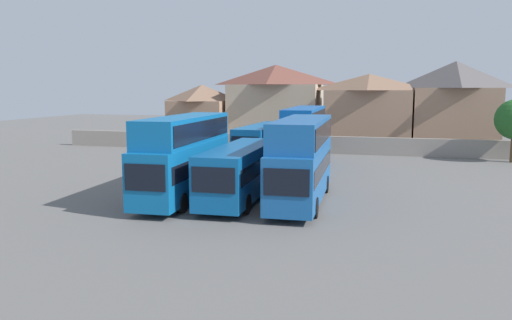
# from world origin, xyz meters

# --- Properties ---
(ground) EXTENTS (140.00, 140.00, 0.00)m
(ground) POSITION_xyz_m (0.00, 18.00, 0.00)
(ground) COLOR #605E5B
(depot_boundary_wall) EXTENTS (56.00, 0.50, 1.80)m
(depot_boundary_wall) POSITION_xyz_m (0.00, 23.67, 0.90)
(depot_boundary_wall) COLOR gray
(depot_boundary_wall) RESTS_ON ground
(bus_1) EXTENTS (2.91, 11.01, 5.03)m
(bus_1) POSITION_xyz_m (-3.64, -0.26, 2.83)
(bus_1) COLOR #0D5E9E
(bus_1) RESTS_ON ground
(bus_2) EXTENTS (2.90, 10.66, 3.26)m
(bus_2) POSITION_xyz_m (-0.22, 0.21, 1.87)
(bus_2) COLOR #0D5697
(bus_2) RESTS_ON ground
(bus_3) EXTENTS (2.97, 10.84, 4.95)m
(bus_3) POSITION_xyz_m (3.44, 0.46, 2.79)
(bus_3) COLOR #17559A
(bus_3) RESTS_ON ground
(bus_4) EXTENTS (2.80, 10.67, 3.55)m
(bus_4) POSITION_xyz_m (-2.19, 13.79, 2.02)
(bus_4) COLOR #1361A7
(bus_4) RESTS_ON ground
(bus_5) EXTENTS (2.91, 11.82, 5.07)m
(bus_5) POSITION_xyz_m (1.33, 14.03, 2.86)
(bus_5) COLOR #0D51A7
(bus_5) RESTS_ON ground
(house_terrace_left) EXTENTS (7.41, 7.34, 7.15)m
(house_terrace_left) POSITION_xyz_m (-14.86, 32.10, 3.65)
(house_terrace_left) COLOR #9E7A60
(house_terrace_left) RESTS_ON ground
(house_terrace_centre) EXTENTS (11.41, 7.33, 9.57)m
(house_terrace_centre) POSITION_xyz_m (-5.48, 33.08, 4.88)
(house_terrace_centre) COLOR tan
(house_terrace_centre) RESTS_ON ground
(house_terrace_right) EXTENTS (9.98, 7.53, 8.35)m
(house_terrace_right) POSITION_xyz_m (5.89, 31.56, 4.25)
(house_terrace_right) COLOR #9E7A60
(house_terrace_right) RESTS_ON ground
(house_terrace_far_right) EXTENTS (9.27, 8.35, 9.70)m
(house_terrace_far_right) POSITION_xyz_m (15.24, 32.21, 4.95)
(house_terrace_far_right) COLOR #9E7A60
(house_terrace_far_right) RESTS_ON ground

